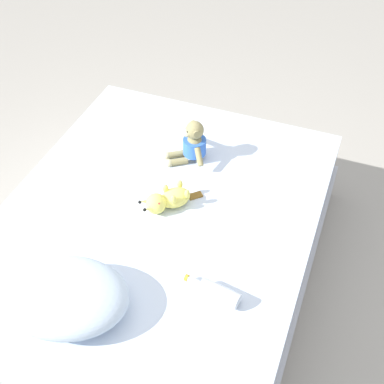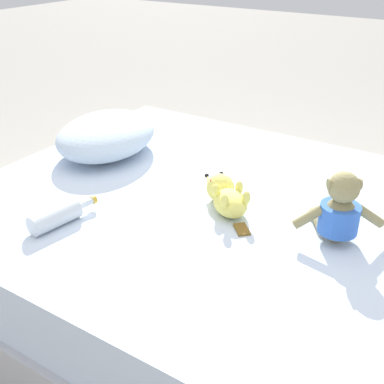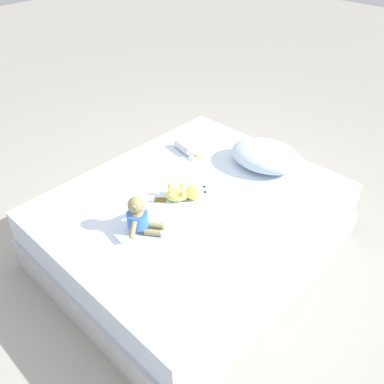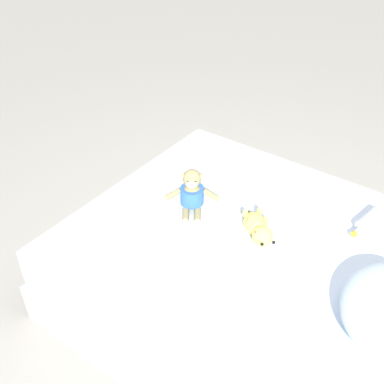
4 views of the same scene
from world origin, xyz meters
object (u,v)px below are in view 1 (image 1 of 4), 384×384
(bed, at_px, (161,242))
(glass_bottle, at_px, (218,293))
(pillow, at_px, (67,297))
(plush_yellow_creature, at_px, (167,200))
(plush_monkey, at_px, (193,144))

(bed, bearing_deg, glass_bottle, 139.19)
(bed, bearing_deg, pillow, 79.41)
(pillow, relative_size, plush_yellow_creature, 2.03)
(plush_monkey, distance_m, plush_yellow_creature, 0.39)
(plush_monkey, bearing_deg, pillow, 82.81)
(bed, relative_size, glass_bottle, 7.26)
(bed, relative_size, pillow, 3.21)
(glass_bottle, bearing_deg, bed, -40.81)
(pillow, bearing_deg, plush_yellow_creature, -102.43)
(plush_monkey, relative_size, glass_bottle, 1.00)
(bed, relative_size, plush_monkey, 7.25)
(bed, height_order, plush_yellow_creature, plush_yellow_creature)
(plush_monkey, bearing_deg, bed, 88.00)
(plush_monkey, relative_size, plush_yellow_creature, 0.90)
(bed, distance_m, plush_monkey, 0.54)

